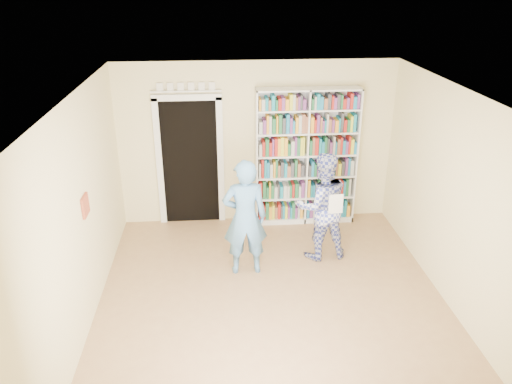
% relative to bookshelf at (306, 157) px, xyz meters
% --- Properties ---
extents(floor, '(5.00, 5.00, 0.00)m').
position_rel_bookshelf_xyz_m(floor, '(-0.80, -2.34, -1.16)').
color(floor, '#9B6F4B').
rests_on(floor, ground).
extents(ceiling, '(5.00, 5.00, 0.00)m').
position_rel_bookshelf_xyz_m(ceiling, '(-0.80, -2.34, 1.54)').
color(ceiling, white).
rests_on(ceiling, wall_back).
extents(wall_back, '(4.50, 0.00, 4.50)m').
position_rel_bookshelf_xyz_m(wall_back, '(-0.80, 0.16, 0.19)').
color(wall_back, beige).
rests_on(wall_back, floor).
extents(wall_left, '(0.00, 5.00, 5.00)m').
position_rel_bookshelf_xyz_m(wall_left, '(-3.05, -2.34, 0.19)').
color(wall_left, beige).
rests_on(wall_left, floor).
extents(wall_right, '(0.00, 5.00, 5.00)m').
position_rel_bookshelf_xyz_m(wall_right, '(1.45, -2.34, 0.19)').
color(wall_right, beige).
rests_on(wall_right, floor).
extents(bookshelf, '(1.66, 0.31, 2.29)m').
position_rel_bookshelf_xyz_m(bookshelf, '(0.00, 0.00, 0.00)').
color(bookshelf, white).
rests_on(bookshelf, floor).
extents(doorway, '(1.10, 0.08, 2.43)m').
position_rel_bookshelf_xyz_m(doorway, '(-1.90, 0.13, 0.02)').
color(doorway, black).
rests_on(doorway, floor).
extents(wall_art, '(0.03, 0.25, 0.25)m').
position_rel_bookshelf_xyz_m(wall_art, '(-3.03, -2.14, 0.24)').
color(wall_art, brown).
rests_on(wall_art, wall_left).
extents(man_blue, '(0.63, 0.43, 1.69)m').
position_rel_bookshelf_xyz_m(man_blue, '(-1.10, -1.52, -0.31)').
color(man_blue, '#5387B9').
rests_on(man_blue, floor).
extents(man_plaid, '(0.87, 0.71, 1.64)m').
position_rel_bookshelf_xyz_m(man_plaid, '(0.03, -1.19, -0.34)').
color(man_plaid, '#343FA0').
rests_on(man_plaid, floor).
extents(paper_sheet, '(0.21, 0.02, 0.29)m').
position_rel_bookshelf_xyz_m(paper_sheet, '(0.17, -1.45, -0.18)').
color(paper_sheet, white).
rests_on(paper_sheet, man_plaid).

